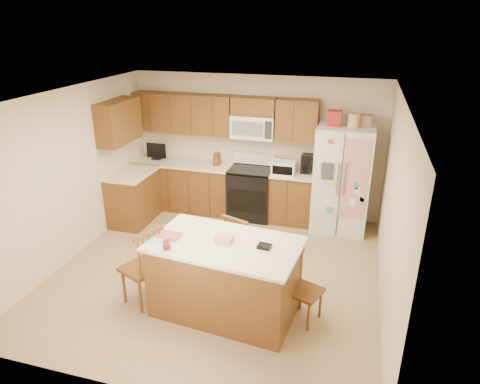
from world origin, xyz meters
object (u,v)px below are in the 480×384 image
(stove, at_px, (251,192))
(windsor_chair_left, at_px, (144,268))
(island, at_px, (225,277))
(refrigerator, at_px, (342,178))
(windsor_chair_back, at_px, (241,249))
(windsor_chair_right, at_px, (304,290))

(stove, height_order, windsor_chair_left, stove)
(stove, distance_m, island, 2.78)
(windsor_chair_left, bearing_deg, refrigerator, 51.53)
(windsor_chair_left, height_order, windsor_chair_back, windsor_chair_left)
(windsor_chair_back, bearing_deg, island, -89.68)
(windsor_chair_back, bearing_deg, windsor_chair_left, -140.87)
(refrigerator, distance_m, windsor_chair_right, 2.65)
(island, distance_m, windsor_chair_back, 0.73)
(windsor_chair_back, bearing_deg, windsor_chair_right, -33.79)
(stove, height_order, island, stove)
(stove, distance_m, refrigerator, 1.63)
(stove, xyz_separation_m, windsor_chair_back, (0.38, -2.02, -0.01))
(refrigerator, height_order, windsor_chair_right, refrigerator)
(stove, distance_m, windsor_chair_back, 2.06)
(windsor_chair_left, bearing_deg, island, 6.10)
(stove, height_order, refrigerator, refrigerator)
(refrigerator, relative_size, island, 1.10)
(refrigerator, height_order, windsor_chair_back, refrigerator)
(stove, height_order, windsor_chair_back, stove)
(island, bearing_deg, windsor_chair_right, 5.74)
(stove, bearing_deg, windsor_chair_right, -63.44)
(refrigerator, xyz_separation_m, windsor_chair_back, (-1.19, -1.96, -0.45))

